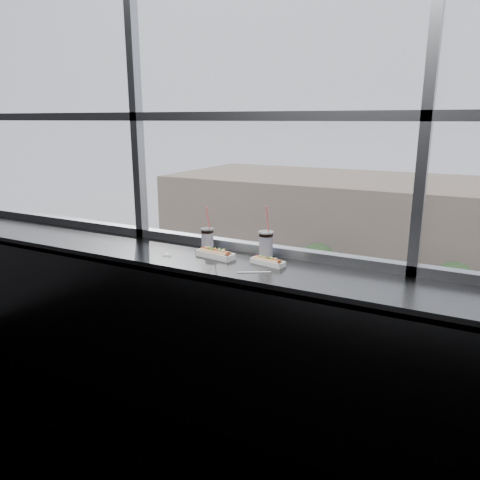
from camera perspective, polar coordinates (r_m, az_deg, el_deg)
The scene contains 22 objects.
wall_back_lower at distance 3.39m, azimuth 2.14°, elevation -10.47°, with size 6.00×6.00×0.00m, color black.
window_glass at distance 3.11m, azimuth 2.64°, elevation 20.39°, with size 6.00×6.00×0.00m, color silver.
window_mullions at distance 3.09m, azimuth 2.47°, elevation 20.42°, with size 6.00×0.08×2.40m, color gray, non-canonical shape.
counter at distance 2.97m, azimuth -0.07°, elevation -3.35°, with size 6.00×0.55×0.06m, color #515151.
counter_fascia at distance 2.97m, azimuth -2.45°, elevation -14.29°, with size 6.00×0.04×1.04m, color #515151.
hotdog_tray_left at distance 3.07m, azimuth -3.04°, elevation -1.67°, with size 0.28×0.13×0.07m.
hotdog_tray_right at distance 2.92m, azimuth 3.40°, elevation -2.60°, with size 0.23×0.11×0.06m.
soda_cup_left at distance 3.16m, azimuth -4.00°, elevation 0.07°, with size 0.09×0.09×0.32m.
soda_cup_right at distance 3.00m, azimuth 3.17°, elevation -0.50°, with size 0.10×0.10×0.36m.
loose_straw at distance 2.77m, azimuth 1.74°, elevation -3.94°, with size 0.01×0.01×0.20m, color white.
wrapper at distance 3.15m, azimuth -8.92°, elevation -1.71°, with size 0.09×0.06×0.02m, color silver.
plaza_ground at distance 48.08m, azimuth 25.20°, elevation -2.55°, with size 120.00×120.00×0.00m, color #B2B0AE.
street_asphalt at distance 26.23m, azimuth 22.08°, elevation -16.22°, with size 80.00×10.00×0.06m, color black.
far_sidewalk at distance 33.42m, azimuth 23.63°, elevation -9.58°, with size 80.00×6.00×0.04m, color #B2B0AE.
far_building at distance 41.77m, azimuth 25.34°, elevation 0.70°, with size 50.00×14.00×8.00m, color #856E5B.
car_far_a at distance 31.31m, azimuth 5.22°, elevation -8.03°, with size 5.64×2.35×1.88m, color #242424.
car_near_c at distance 22.32m, azimuth 18.51°, elevation -18.37°, with size 6.44×2.68×2.15m, color #7C0000.
car_near_b at distance 23.38m, azimuth 6.06°, elevation -16.19°, with size 6.03×2.51×2.01m, color black.
car_near_a at distance 27.13m, azimuth -10.70°, elevation -11.94°, with size 5.64×2.35×1.88m, color silver.
pedestrian_b at distance 33.81m, azimuth 19.49°, elevation -6.89°, with size 0.95×0.71×2.14m, color #66605B.
tree_left at distance 33.85m, azimuth 9.44°, elevation -2.79°, with size 2.85×2.85×4.45m.
tree_center at distance 32.38m, azimuth 24.60°, elevation -4.88°, with size 2.79×2.79×4.36m.
Camera 1 is at (1.32, -1.27, 1.98)m, focal length 35.00 mm.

